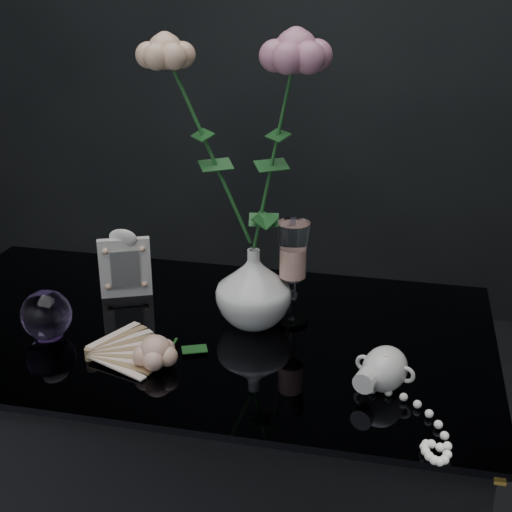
% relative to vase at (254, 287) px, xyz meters
% --- Properties ---
extents(table, '(1.05, 0.58, 0.76)m').
position_rel_vase_xyz_m(table, '(-0.10, -0.04, -0.45)').
color(table, black).
rests_on(table, ground).
extents(vase, '(0.14, 0.14, 0.14)m').
position_rel_vase_xyz_m(vase, '(0.00, 0.00, 0.00)').
color(vase, white).
rests_on(vase, table).
extents(wine_glass, '(0.07, 0.07, 0.19)m').
position_rel_vase_xyz_m(wine_glass, '(0.07, 0.02, 0.02)').
color(wine_glass, white).
rests_on(wine_glass, table).
extents(picture_frame, '(0.13, 0.11, 0.14)m').
position_rel_vase_xyz_m(picture_frame, '(-0.27, 0.06, -0.00)').
color(picture_frame, silver).
rests_on(picture_frame, table).
extents(paperweight, '(0.11, 0.11, 0.09)m').
position_rel_vase_xyz_m(paperweight, '(-0.34, -0.13, -0.03)').
color(paperweight, '#B285D9').
rests_on(paperweight, table).
extents(paper_fan, '(0.25, 0.20, 0.02)m').
position_rel_vase_xyz_m(paper_fan, '(-0.23, -0.19, -0.06)').
color(paper_fan, '#EFE6BF').
rests_on(paper_fan, table).
extents(loose_rose, '(0.14, 0.17, 0.05)m').
position_rel_vase_xyz_m(loose_rose, '(-0.12, -0.18, -0.04)').
color(loose_rose, '#D7A48B').
rests_on(loose_rose, table).
extents(pearl_jar, '(0.29, 0.30, 0.07)m').
position_rel_vase_xyz_m(pearl_jar, '(0.24, -0.16, -0.04)').
color(pearl_jar, silver).
rests_on(pearl_jar, table).
extents(roses, '(0.29, 0.13, 0.43)m').
position_rel_vase_xyz_m(roses, '(-0.02, 0.00, 0.28)').
color(roses, '#DEAE8D').
rests_on(roses, vase).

